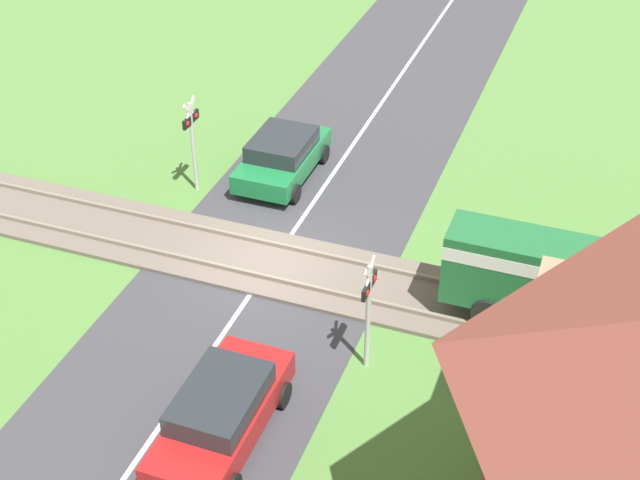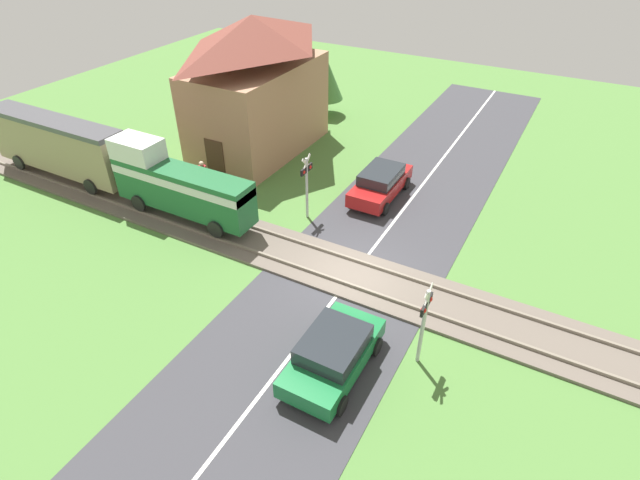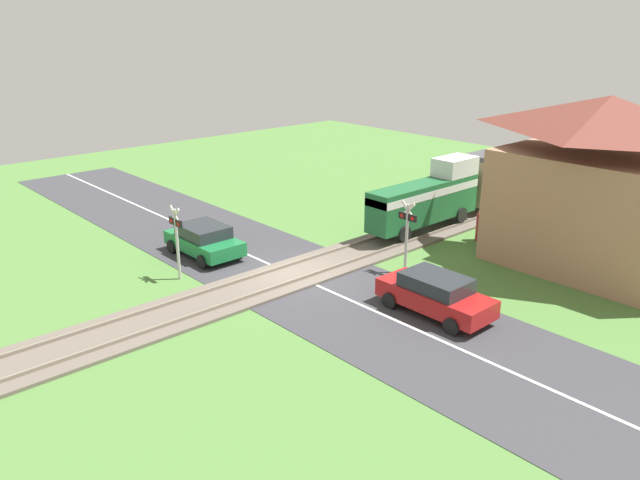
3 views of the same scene
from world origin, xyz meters
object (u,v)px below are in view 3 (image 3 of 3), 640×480
(car_near_crossing, at_px, (204,240))
(pedestrian_by_station, at_px, (480,226))
(crossing_signal_east_approach, at_px, (407,227))
(station_building, at_px, (598,189))
(train, at_px, (479,181))
(car_far_side, at_px, (435,294))
(crossing_signal_west_approach, at_px, (176,233))

(car_near_crossing, xyz_separation_m, pedestrian_by_station, (6.93, 10.72, -0.05))
(crossing_signal_east_approach, bearing_deg, car_near_crossing, -144.94)
(station_building, bearing_deg, pedestrian_by_station, -178.12)
(train, height_order, pedestrian_by_station, train)
(station_building, bearing_deg, car_near_crossing, -137.94)
(train, relative_size, pedestrian_by_station, 10.08)
(train, xyz_separation_m, station_building, (7.66, -3.24, 1.61))
(car_near_crossing, relative_size, station_building, 0.46)
(car_near_crossing, distance_m, car_far_side, 10.82)
(train, relative_size, car_near_crossing, 3.99)
(train, xyz_separation_m, pedestrian_by_station, (2.52, -3.41, -1.17))
(car_near_crossing, distance_m, station_building, 16.48)
(station_building, distance_m, pedestrian_by_station, 5.85)
(pedestrian_by_station, bearing_deg, crossing_signal_west_approach, -112.40)
(car_near_crossing, distance_m, crossing_signal_west_approach, 2.96)
(crossing_signal_east_approach, height_order, station_building, station_building)
(car_far_side, bearing_deg, car_near_crossing, -164.56)
(train, distance_m, crossing_signal_west_approach, 16.55)
(car_near_crossing, relative_size, crossing_signal_west_approach, 1.28)
(car_far_side, bearing_deg, train, 118.14)
(crossing_signal_west_approach, relative_size, crossing_signal_east_approach, 1.00)
(car_far_side, bearing_deg, crossing_signal_east_approach, 145.88)
(train, height_order, crossing_signal_west_approach, train)
(car_near_crossing, xyz_separation_m, crossing_signal_east_approach, (7.21, 5.06, 1.20))
(crossing_signal_east_approach, bearing_deg, car_far_side, -34.12)
(car_near_crossing, relative_size, crossing_signal_east_approach, 1.28)
(car_far_side, relative_size, station_building, 0.49)
(crossing_signal_west_approach, distance_m, crossing_signal_east_approach, 9.15)
(car_far_side, xyz_separation_m, pedestrian_by_station, (-3.50, 7.84, -0.07))
(car_near_crossing, relative_size, car_far_side, 0.93)
(car_far_side, xyz_separation_m, crossing_signal_east_approach, (-3.22, 2.18, 1.18))
(crossing_signal_west_approach, bearing_deg, train, 80.26)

